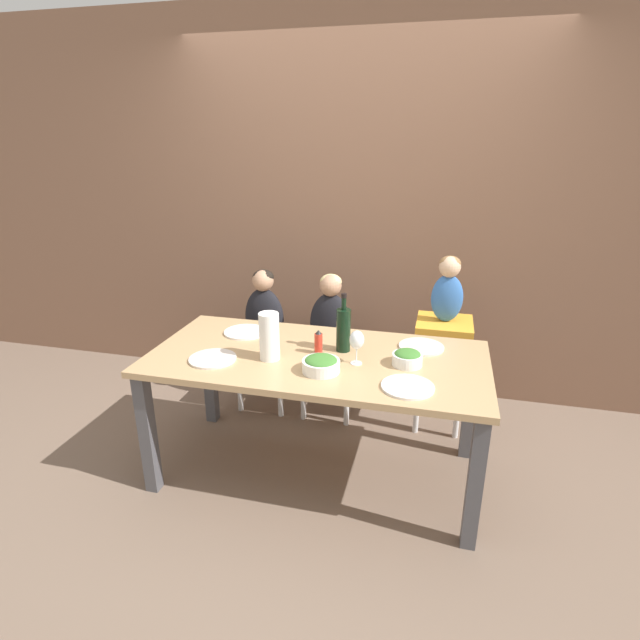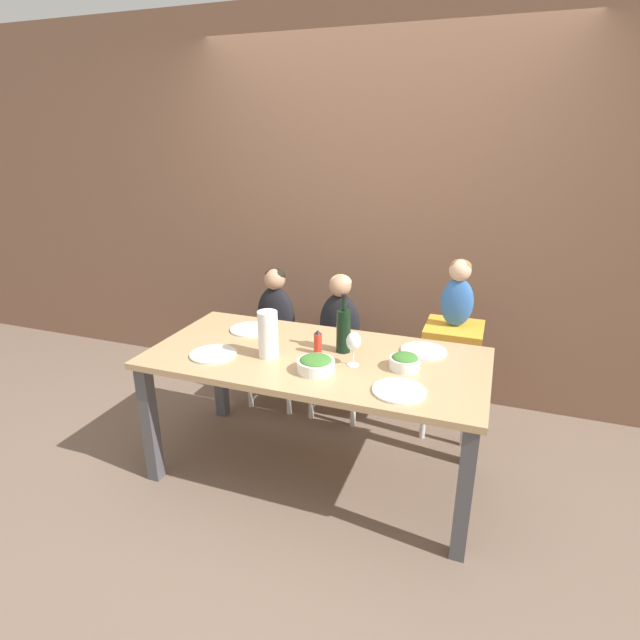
{
  "view_description": "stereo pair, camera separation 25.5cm",
  "coord_description": "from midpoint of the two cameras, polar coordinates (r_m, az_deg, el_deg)",
  "views": [
    {
      "loc": [
        0.61,
        -2.36,
        1.85
      ],
      "look_at": [
        0.0,
        0.06,
        0.92
      ],
      "focal_mm": 28.0,
      "sensor_mm": 36.0,
      "label": 1
    },
    {
      "loc": [
        0.85,
        -2.29,
        1.85
      ],
      "look_at": [
        0.0,
        0.06,
        0.92
      ],
      "focal_mm": 28.0,
      "sensor_mm": 36.0,
      "label": 2
    }
  ],
  "objects": [
    {
      "name": "chair_far_left",
      "position": [
        3.59,
        -2.88,
        -3.93
      ],
      "size": [
        0.41,
        0.4,
        0.44
      ],
      "color": "silver",
      "rests_on": "ground_plane"
    },
    {
      "name": "person_baby_right",
      "position": [
        3.13,
        17.8,
        3.3
      ],
      "size": [
        0.19,
        0.14,
        0.42
      ],
      "color": "#3366B2",
      "rests_on": "chair_right_highchair"
    },
    {
      "name": "person_child_center",
      "position": [
        3.31,
        4.49,
        0.47
      ],
      "size": [
        0.28,
        0.15,
        0.56
      ],
      "color": "black",
      "rests_on": "chair_far_center"
    },
    {
      "name": "dinner_plate_back_right",
      "position": [
        2.8,
        14.34,
        -3.5
      ],
      "size": [
        0.25,
        0.25,
        0.01
      ],
      "color": "silver",
      "rests_on": "dining_table"
    },
    {
      "name": "paper_towel_roll",
      "position": [
        2.62,
        -3.19,
        -1.71
      ],
      "size": [
        0.11,
        0.11,
        0.25
      ],
      "color": "white",
      "rests_on": "dining_table"
    },
    {
      "name": "dining_table",
      "position": [
        2.72,
        2.24,
        -5.89
      ],
      "size": [
        1.8,
        0.86,
        0.74
      ],
      "color": "tan",
      "rests_on": "ground_plane"
    },
    {
      "name": "person_child_left",
      "position": [
        3.46,
        -2.98,
        1.37
      ],
      "size": [
        0.28,
        0.15,
        0.56
      ],
      "color": "black",
      "rests_on": "chair_far_left"
    },
    {
      "name": "wine_bottle",
      "position": [
        2.69,
        5.43,
        -1.15
      ],
      "size": [
        0.08,
        0.08,
        0.33
      ],
      "color": "black",
      "rests_on": "dining_table"
    },
    {
      "name": "salad_bowl_small",
      "position": [
        2.57,
        12.48,
        -4.74
      ],
      "size": [
        0.16,
        0.16,
        0.08
      ],
      "color": "white",
      "rests_on": "dining_table"
    },
    {
      "name": "dinner_plate_front_right",
      "position": [
        2.36,
        12.15,
        -7.99
      ],
      "size": [
        0.25,
        0.25,
        0.01
      ],
      "color": "silver",
      "rests_on": "dining_table"
    },
    {
      "name": "ground_plane",
      "position": [
        3.06,
        2.07,
        -16.85
      ],
      "size": [
        14.0,
        14.0,
        0.0
      ],
      "primitive_type": "plane",
      "color": "#705B4C"
    },
    {
      "name": "salad_bowl_large",
      "position": [
        2.48,
        2.47,
        -5.11
      ],
      "size": [
        0.19,
        0.19,
        0.08
      ],
      "color": "white",
      "rests_on": "dining_table"
    },
    {
      "name": "wine_glass_near",
      "position": [
        2.53,
        6.76,
        -2.56
      ],
      "size": [
        0.08,
        0.08,
        0.18
      ],
      "color": "white",
      "rests_on": "dining_table"
    },
    {
      "name": "dinner_plate_front_left",
      "position": [
        2.71,
        -9.49,
        -3.93
      ],
      "size": [
        0.25,
        0.25,
        0.01
      ],
      "color": "silver",
      "rests_on": "dining_table"
    },
    {
      "name": "dinner_plate_back_left",
      "position": [
        3.03,
        -5.53,
        -1.11
      ],
      "size": [
        0.25,
        0.25,
        0.01
      ],
      "color": "silver",
      "rests_on": "dining_table"
    },
    {
      "name": "wall_back",
      "position": [
        3.63,
        8.31,
        12.24
      ],
      "size": [
        10.0,
        0.06,
        2.7
      ],
      "color": "brown",
      "rests_on": "ground_plane"
    },
    {
      "name": "chair_far_center",
      "position": [
        3.45,
        4.33,
        -5.01
      ],
      "size": [
        0.41,
        0.4,
        0.44
      ],
      "color": "silver",
      "rests_on": "ground_plane"
    },
    {
      "name": "chair_right_highchair",
      "position": [
        3.26,
        17.06,
        -3.42
      ],
      "size": [
        0.35,
        0.34,
        0.75
      ],
      "color": "silver",
      "rests_on": "ground_plane"
    },
    {
      "name": "condiment_bottle_hot_sauce",
      "position": [
        2.68,
        2.5,
        -2.61
      ],
      "size": [
        0.04,
        0.04,
        0.14
      ],
      "color": "red",
      "rests_on": "dining_table"
    }
  ]
}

